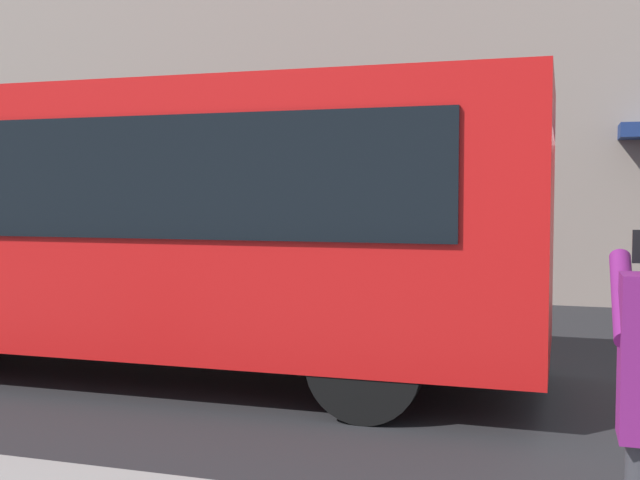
{
  "coord_description": "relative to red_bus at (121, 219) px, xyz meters",
  "views": [
    {
      "loc": [
        -0.43,
        7.91,
        1.94
      ],
      "look_at": [
        1.78,
        0.78,
        1.51
      ],
      "focal_mm": 43.91,
      "sensor_mm": 36.0,
      "label": 1
    }
  ],
  "objects": [
    {
      "name": "red_bus",
      "position": [
        0.0,
        0.0,
        0.0
      ],
      "size": [
        9.05,
        2.54,
        3.08
      ],
      "color": "red",
      "rests_on": "ground_plane"
    },
    {
      "name": "ground_plane",
      "position": [
        -4.18,
        -0.41,
        -1.68
      ],
      "size": [
        60.0,
        60.0,
        0.0
      ],
      "primitive_type": "plane",
      "color": "#232326"
    }
  ]
}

